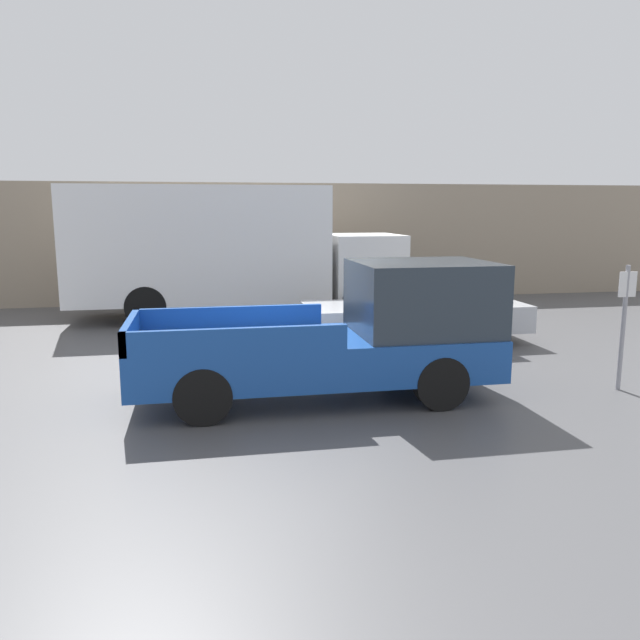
% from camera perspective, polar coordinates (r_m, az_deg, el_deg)
% --- Properties ---
extents(ground_plane, '(60.00, 60.00, 0.00)m').
position_cam_1_polar(ground_plane, '(10.62, -0.50, -5.59)').
color(ground_plane, '#4C4C4F').
extents(building_wall, '(28.00, 0.15, 3.66)m').
position_cam_1_polar(building_wall, '(19.58, -5.52, 7.03)').
color(building_wall, gray).
rests_on(building_wall, ground).
extents(pickup_truck, '(5.47, 2.00, 2.08)m').
position_cam_1_polar(pickup_truck, '(9.56, 2.86, -1.38)').
color(pickup_truck, '#194799').
rests_on(pickup_truck, ground).
extents(car, '(4.75, 1.84, 1.57)m').
position_cam_1_polar(car, '(13.66, 8.85, 1.23)').
color(car, '#B7BABF').
rests_on(car, ground).
extents(delivery_truck, '(8.73, 2.38, 3.46)m').
position_cam_1_polar(delivery_truck, '(16.78, -8.81, 6.52)').
color(delivery_truck, white).
rests_on(delivery_truck, ground).
extents(parking_sign, '(0.30, 0.07, 2.01)m').
position_cam_1_polar(parking_sign, '(10.97, 26.03, 0.01)').
color(parking_sign, gray).
rests_on(parking_sign, ground).
extents(newspaper_box, '(0.45, 0.40, 0.97)m').
position_cam_1_polar(newspaper_box, '(19.29, -9.96, 2.87)').
color(newspaper_box, '#194CB2').
rests_on(newspaper_box, ground).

